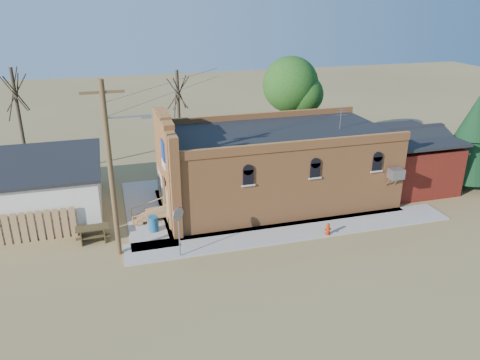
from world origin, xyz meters
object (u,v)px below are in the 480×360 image
object	(u,v)px
fire_hydrant	(328,229)
trash_barrel	(153,224)
utility_pole	(112,167)
stop_sign	(178,219)
picnic_table	(93,231)
brick_bar	(271,166)

from	to	relation	value
fire_hydrant	trash_barrel	size ratio (longest dim) A/B	0.79
utility_pole	trash_barrel	xyz separation A→B (m)	(1.93, 1.92, -4.26)
trash_barrel	stop_sign	bearing A→B (deg)	-72.37
fire_hydrant	stop_sign	size ratio (longest dim) A/B	0.25
utility_pole	fire_hydrant	distance (m)	12.07
fire_hydrant	picnic_table	xyz separation A→B (m)	(-12.55, 3.18, 0.07)
brick_bar	stop_sign	xyz separation A→B (m)	(-6.86, -5.49, -0.16)
brick_bar	stop_sign	bearing A→B (deg)	-141.33
brick_bar	fire_hydrant	xyz separation A→B (m)	(1.41, -5.50, -1.93)
brick_bar	trash_barrel	xyz separation A→B (m)	(-7.86, -2.37, -1.83)
fire_hydrant	trash_barrel	distance (m)	9.77
brick_bar	picnic_table	size ratio (longest dim) A/B	9.12
stop_sign	picnic_table	size ratio (longest dim) A/B	1.52
fire_hydrant	trash_barrel	bearing A→B (deg)	141.17
utility_pole	brick_bar	bearing A→B (deg)	23.69
fire_hydrant	stop_sign	world-z (taller)	stop_sign
trash_barrel	picnic_table	bearing A→B (deg)	179.01
trash_barrel	picnic_table	size ratio (longest dim) A/B	0.48
brick_bar	utility_pole	distance (m)	10.96
brick_bar	utility_pole	world-z (taller)	utility_pole
utility_pole	picnic_table	bearing A→B (deg)	124.43
trash_barrel	brick_bar	bearing A→B (deg)	16.81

